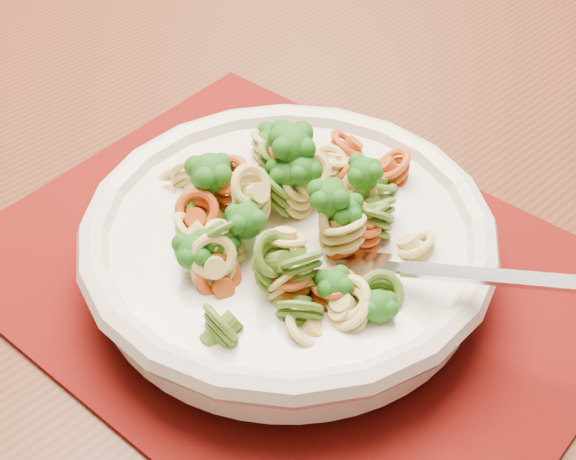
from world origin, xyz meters
The scene contains 5 objects.
dining_table centered at (0.47, -0.48, 0.66)m, with size 1.61×1.22×0.76m.
placemat centered at (0.42, -0.62, 0.76)m, with size 0.40×0.31×0.00m, color #560F03.
pasta_bowl centered at (0.42, -0.62, 0.80)m, with size 0.27×0.27×0.05m.
pasta_broccoli_heap centered at (0.42, -0.62, 0.81)m, with size 0.23×0.23×0.06m, color #CEC066, non-canonical shape.
fork centered at (0.48, -0.63, 0.81)m, with size 0.19×0.02×0.01m, color silver, non-canonical shape.
Camera 1 is at (0.63, -0.93, 1.15)m, focal length 50.00 mm.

